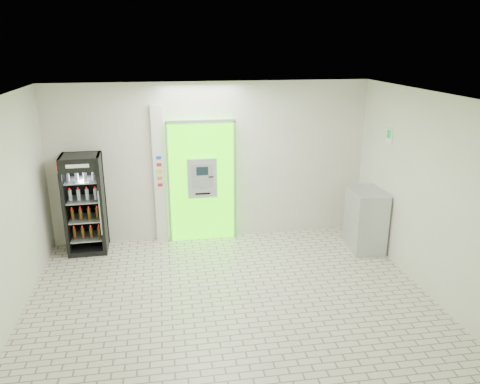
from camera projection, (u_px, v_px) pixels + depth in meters
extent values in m
plane|color=beige|center=(231.00, 301.00, 6.97)|extent=(6.00, 6.00, 0.00)
plane|color=silver|center=(212.00, 162.00, 8.85)|extent=(6.00, 0.00, 6.00)
plane|color=silver|center=(271.00, 299.00, 4.16)|extent=(6.00, 0.00, 6.00)
plane|color=silver|center=(1.00, 219.00, 6.04)|extent=(0.00, 5.00, 5.00)
plane|color=silver|center=(429.00, 195.00, 6.97)|extent=(0.00, 5.00, 5.00)
plane|color=white|center=(230.00, 97.00, 6.04)|extent=(6.00, 6.00, 0.00)
cube|color=#38F500|center=(202.00, 181.00, 8.86)|extent=(1.20, 0.12, 2.30)
cube|color=gray|center=(201.00, 122.00, 8.44)|extent=(1.28, 0.04, 0.06)
cube|color=gray|center=(168.00, 184.00, 8.70)|extent=(0.04, 0.04, 2.30)
cube|color=gray|center=(235.00, 181.00, 8.89)|extent=(0.04, 0.04, 2.30)
cube|color=black|center=(208.00, 214.00, 9.03)|extent=(0.62, 0.01, 0.67)
cube|color=black|center=(182.00, 139.00, 8.50)|extent=(0.22, 0.01, 0.18)
cube|color=#ACAEB3|center=(202.00, 178.00, 8.73)|extent=(0.55, 0.12, 0.75)
cube|color=black|center=(202.00, 171.00, 8.62)|extent=(0.22, 0.01, 0.16)
cube|color=gray|center=(203.00, 186.00, 8.71)|extent=(0.16, 0.01, 0.12)
cube|color=black|center=(211.00, 177.00, 8.68)|extent=(0.09, 0.01, 0.02)
cube|color=black|center=(203.00, 194.00, 8.75)|extent=(0.28, 0.01, 0.03)
cube|color=silver|center=(160.00, 175.00, 8.71)|extent=(0.22, 0.10, 2.60)
cube|color=#193FB2|center=(159.00, 158.00, 8.55)|extent=(0.09, 0.01, 0.06)
cube|color=red|center=(159.00, 165.00, 8.59)|extent=(0.09, 0.01, 0.06)
cube|color=yellow|center=(159.00, 171.00, 8.63)|extent=(0.09, 0.01, 0.06)
cube|color=orange|center=(160.00, 178.00, 8.67)|extent=(0.09, 0.01, 0.06)
cube|color=red|center=(160.00, 185.00, 8.71)|extent=(0.09, 0.01, 0.06)
cube|color=black|center=(85.00, 204.00, 8.38)|extent=(0.70, 0.64, 1.80)
cube|color=black|center=(87.00, 199.00, 8.64)|extent=(0.68, 0.07, 1.80)
cube|color=red|center=(77.00, 166.00, 7.85)|extent=(0.66, 0.03, 0.22)
cube|color=white|center=(77.00, 166.00, 7.84)|extent=(0.38, 0.02, 0.06)
cube|color=black|center=(90.00, 248.00, 8.64)|extent=(0.70, 0.64, 0.09)
cylinder|color=gray|center=(100.00, 213.00, 8.14)|extent=(0.02, 0.02, 0.81)
cube|color=gray|center=(88.00, 237.00, 8.57)|extent=(0.59, 0.54, 0.02)
cube|color=gray|center=(86.00, 218.00, 8.46)|extent=(0.59, 0.54, 0.02)
cube|color=gray|center=(84.00, 199.00, 8.35)|extent=(0.59, 0.54, 0.02)
cube|color=gray|center=(82.00, 180.00, 8.24)|extent=(0.59, 0.54, 0.02)
cube|color=#ACAEB3|center=(365.00, 220.00, 8.58)|extent=(0.62, 0.88, 1.12)
cube|color=gray|center=(351.00, 218.00, 8.52)|extent=(0.07, 0.82, 0.01)
cube|color=white|center=(389.00, 136.00, 8.09)|extent=(0.02, 0.22, 0.26)
cube|color=#0D992D|center=(389.00, 134.00, 8.08)|extent=(0.00, 0.14, 0.14)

